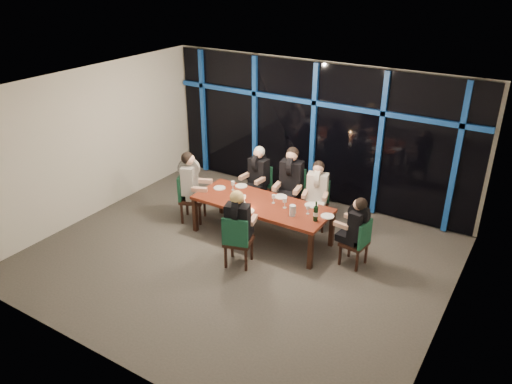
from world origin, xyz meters
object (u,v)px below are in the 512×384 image
Objects in this scene: diner_end_right at (357,221)px; wine_bottle at (316,214)px; chair_far_right at (317,201)px; diner_end_left at (191,177)px; chair_end_right at (359,241)px; diner_far_left at (258,170)px; diner_far_mid at (291,174)px; diner_near_mid at (238,217)px; chair_end_left at (188,195)px; diner_far_right at (317,185)px; water_pitcher at (293,211)px; chair_far_mid at (292,191)px; chair_near_mid at (237,239)px; dining_table at (262,206)px; chair_far_left at (260,185)px.

diner_end_right is 0.70m from wine_bottle.
diner_end_left is at bearing -168.26° from chair_far_right.
diner_far_left is (-2.58, 0.90, 0.42)m from chair_end_right.
diner_near_mid is (0.03, -1.92, -0.07)m from diner_far_mid.
chair_end_right is (3.53, 0.22, -0.06)m from chair_end_left.
diner_far_right is 0.95× the size of diner_end_left.
water_pitcher is at bearing -69.31° from diner_far_mid.
diner_end_left is at bearing -153.61° from chair_far_mid.
diner_near_mid is 2.61× the size of wine_bottle.
chair_far_mid is at bearing -104.62° from chair_near_mid.
diner_far_left is 0.96× the size of diner_end_left.
diner_far_left is at bearing 170.01° from diner_far_mid.
diner_near_mid reaches higher than chair_end_left.
chair_far_right is 0.97× the size of chair_near_mid.
diner_far_left reaches higher than water_pitcher.
chair_end_right is (1.89, 0.07, -0.19)m from dining_table.
water_pitcher is at bearing -11.76° from dining_table.
water_pitcher is (0.64, -1.19, 0.26)m from chair_far_mid.
chair_far_left is 1.11× the size of diner_end_right.
water_pitcher is at bearing -173.94° from wine_bottle.
chair_end_left is 0.41m from diner_end_left.
diner_end_left is 1.88m from diner_near_mid.
chair_end_left is at bearing -41.45° from diner_near_mid.
chair_end_right is (1.81, -0.97, -0.09)m from chair_far_mid.
chair_near_mid reaches higher than chair_far_left.
chair_end_left is at bearing -124.60° from chair_far_left.
chair_end_left is 1.51m from diner_far_left.
diner_far_right reaches higher than chair_far_right.
chair_end_right is at bearing 14.82° from water_pitcher.
chair_far_right is 2.08m from diner_near_mid.
diner_near_mid is at bearing -97.64° from chair_far_mid.
diner_end_left is (-1.55, -0.11, 0.27)m from dining_table.
wine_bottle is at bearing -26.48° from diner_far_left.
chair_end_left is at bearing -154.11° from chair_far_mid.
diner_end_left is at bearing -179.81° from wine_bottle.
chair_end_right is at bearing -35.13° from diner_far_mid.
diner_far_right is 1.97m from diner_near_mid.
chair_far_mid is at bearing 85.53° from dining_table.
diner_far_right reaches higher than wine_bottle.
diner_end_left reaches higher than chair_near_mid.
diner_far_mid is at bearing 169.72° from chair_far_right.
diner_end_left is 2.66× the size of wine_bottle.
chair_near_mid is at bearing -136.70° from wine_bottle.
chair_near_mid is 4.86× the size of water_pitcher.
diner_far_mid is (0.78, -0.02, 0.09)m from diner_far_left.
chair_far_mid is at bearing 132.86° from wine_bottle.
wine_bottle is (1.82, -1.16, 0.36)m from chair_far_left.
chair_near_mid is at bearing 90.00° from diner_near_mid.
chair_far_left is 0.39m from diner_far_left.
chair_far_mid reaches higher than chair_end_right.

